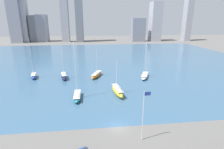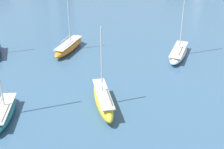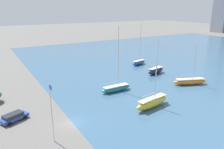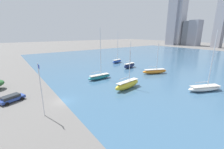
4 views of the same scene
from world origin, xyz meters
name	(u,v)px [view 3 (image 3 of 4)]	position (x,y,z in m)	size (l,w,h in m)	color
ground_plane	(73,123)	(0.00, 0.00, 0.00)	(500.00, 500.00, 0.00)	#605E5B
flag_pole	(52,111)	(3.95, -4.67, 5.46)	(1.24, 0.14, 9.98)	silver
sailboat_blue	(139,62)	(-28.25, 37.25, 1.00)	(3.54, 6.98, 15.48)	#284CA8
sailboat_yellow	(152,102)	(2.39, 17.25, 1.16)	(3.37, 9.65, 10.62)	yellow
sailboat_teal	(116,88)	(-9.65, 15.54, 0.92)	(2.31, 8.47, 16.39)	#1E757F
sailboat_navy	(156,70)	(-16.20, 34.84, 1.09)	(3.54, 7.59, 11.42)	#19234C
sailboat_orange	(190,81)	(-3.40, 36.05, 0.91)	(5.72, 9.82, 11.08)	orange
parked_wagon_blue	(14,117)	(-6.56, -9.26, 0.86)	(3.90, 5.48, 1.58)	#284293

